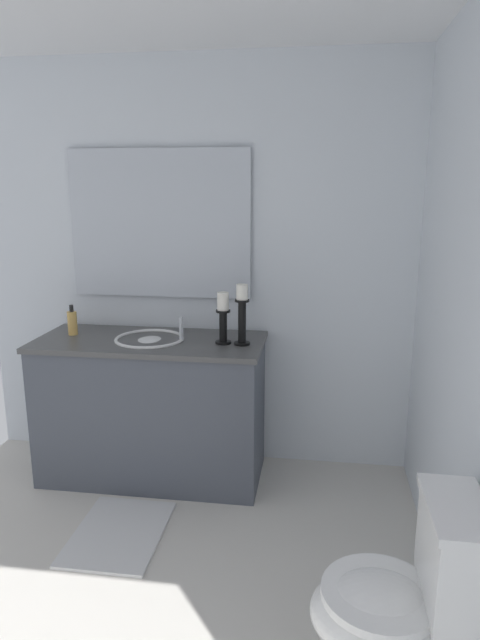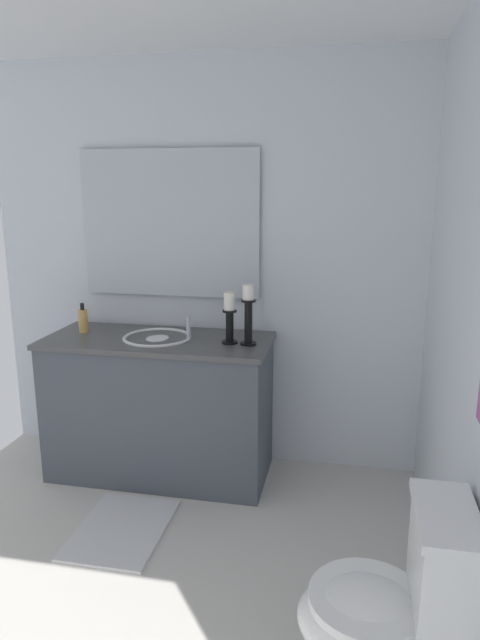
% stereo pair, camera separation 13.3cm
% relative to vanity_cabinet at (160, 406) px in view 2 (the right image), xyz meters
% --- Properties ---
extents(floor, '(2.72, 2.69, 0.02)m').
position_rel_vanity_cabinet_xyz_m(floor, '(1.04, 0.20, -0.44)').
color(floor, beige).
rests_on(floor, ground).
extents(wall_left, '(0.04, 2.69, 2.45)m').
position_rel_vanity_cabinet_xyz_m(wall_left, '(-0.33, 0.20, 0.80)').
color(wall_left, silver).
rests_on(wall_left, ground).
extents(vanity_cabinet, '(0.58, 1.33, 0.85)m').
position_rel_vanity_cabinet_xyz_m(vanity_cabinet, '(0.00, 0.00, 0.00)').
color(vanity_cabinet, '#474C56').
rests_on(vanity_cabinet, ground).
extents(sink_basin, '(0.40, 0.40, 0.24)m').
position_rel_vanity_cabinet_xyz_m(sink_basin, '(-0.00, 0.00, 0.39)').
color(sink_basin, white).
rests_on(sink_basin, vanity_cabinet).
extents(mirror, '(0.02, 1.10, 0.88)m').
position_rel_vanity_cabinet_xyz_m(mirror, '(-0.28, 0.00, 1.06)').
color(mirror, silver).
extents(candle_holder_tall, '(0.09, 0.09, 0.34)m').
position_rel_vanity_cabinet_xyz_m(candle_holder_tall, '(0.02, 0.54, 0.61)').
color(candle_holder_tall, black).
rests_on(candle_holder_tall, vanity_cabinet).
extents(candle_holder_short, '(0.09, 0.09, 0.29)m').
position_rel_vanity_cabinet_xyz_m(candle_holder_short, '(0.02, 0.44, 0.58)').
color(candle_holder_short, black).
rests_on(candle_holder_short, vanity_cabinet).
extents(soap_bottle, '(0.06, 0.06, 0.18)m').
position_rel_vanity_cabinet_xyz_m(soap_bottle, '(-0.04, -0.48, 0.50)').
color(soap_bottle, '#E5B259').
rests_on(soap_bottle, vanity_cabinet).
extents(toilet, '(0.39, 0.54, 0.75)m').
position_rel_vanity_cabinet_xyz_m(toilet, '(1.37, 1.26, -0.06)').
color(toilet, white).
rests_on(toilet, ground).
extents(bath_mat, '(0.60, 0.44, 0.02)m').
position_rel_vanity_cabinet_xyz_m(bath_mat, '(0.62, 0.00, -0.42)').
color(bath_mat, silver).
rests_on(bath_mat, ground).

